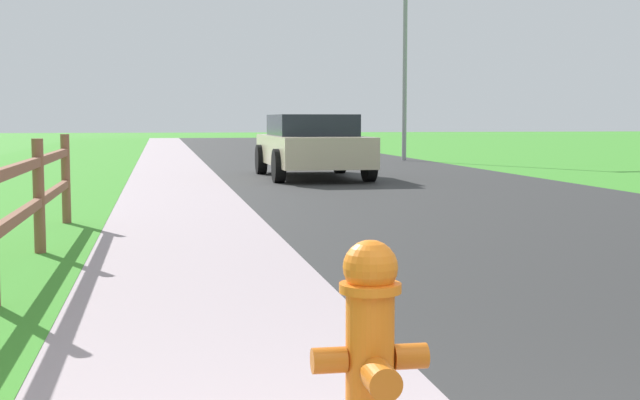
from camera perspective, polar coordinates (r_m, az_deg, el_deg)
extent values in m
plane|color=#3F932C|center=(26.89, -7.53, 2.43)|extent=(120.00, 120.00, 0.00)
cube|color=#2F2F2F|center=(29.25, -0.86, 2.71)|extent=(7.00, 66.00, 0.01)
cube|color=#AB999F|center=(28.90, -13.68, 2.53)|extent=(6.00, 66.00, 0.01)
cube|color=#3F932C|center=(29.03, -16.64, 2.47)|extent=(5.00, 66.00, 0.00)
cylinder|color=orange|center=(3.42, 3.25, -11.10)|extent=(0.19, 0.19, 0.70)
cylinder|color=orange|center=(3.34, 3.28, -5.70)|extent=(0.24, 0.24, 0.03)
sphere|color=orange|center=(3.33, 3.29, -4.39)|extent=(0.21, 0.21, 0.21)
cube|color=#CB6115|center=(3.31, 3.29, -3.23)|extent=(0.04, 0.04, 0.04)
cylinder|color=#CB6115|center=(3.37, 0.59, -10.35)|extent=(0.13, 0.10, 0.10)
cylinder|color=#CB6115|center=(3.44, 5.86, -10.05)|extent=(0.13, 0.10, 0.10)
cylinder|color=#CB6115|center=(3.25, 3.98, -11.54)|extent=(0.12, 0.16, 0.12)
cylinder|color=brown|center=(8.96, -17.77, 0.22)|extent=(0.11, 0.11, 1.12)
cylinder|color=brown|center=(11.45, -16.15, 1.31)|extent=(0.11, 0.11, 1.12)
cube|color=#C6B793|center=(19.71, -0.54, 3.26)|extent=(1.96, 4.77, 0.64)
cube|color=#1E232B|center=(19.74, -0.57, 4.88)|extent=(1.71, 2.52, 0.47)
cylinder|color=black|center=(21.03, -3.84, 2.64)|extent=(0.23, 0.71, 0.70)
cylinder|color=black|center=(21.35, 1.29, 2.69)|extent=(0.23, 0.71, 0.70)
cylinder|color=black|center=(18.12, -2.70, 2.23)|extent=(0.23, 0.71, 0.70)
cylinder|color=black|center=(18.49, 3.21, 2.29)|extent=(0.23, 0.71, 0.70)
cylinder|color=gray|center=(28.01, 5.51, 8.22)|extent=(0.14, 0.14, 5.53)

